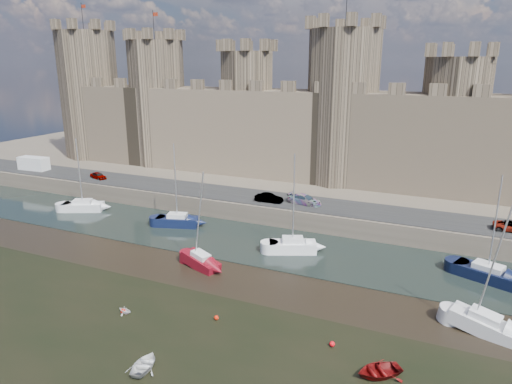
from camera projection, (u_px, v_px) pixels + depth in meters
ground at (144, 365)px, 32.54m from camera, size 160.00×160.00×0.00m
water_channel at (270, 245)px, 53.64m from camera, size 160.00×12.00×0.08m
quay at (343, 171)px, 84.98m from camera, size 160.00×60.00×2.50m
road at (298, 202)px, 61.75m from camera, size 160.00×7.00×0.10m
castle at (324, 122)px, 71.81m from camera, size 108.50×11.00×29.00m
car_0 at (98, 176)px, 73.93m from camera, size 3.56×2.23×1.13m
car_1 at (269, 198)px, 61.58m from camera, size 3.81×1.40×1.25m
car_2 at (305, 200)px, 60.77m from camera, size 4.80×2.44×1.33m
van at (34, 164)px, 79.87m from camera, size 5.49×2.50×2.34m
sailboat_0 at (83, 206)px, 65.86m from camera, size 6.04×4.33×10.55m
sailboat_1 at (177, 220)px, 59.71m from camera, size 5.83×3.60×10.93m
sailboat_2 at (293, 245)px, 51.47m from camera, size 5.64×3.97×11.35m
sailboat_3 at (488, 273)px, 44.88m from camera, size 6.53×4.44×10.68m
sailboat_4 at (201, 261)px, 47.81m from camera, size 4.79×3.08×10.44m
sailboat_5 at (484, 324)px, 36.24m from camera, size 5.55×3.39×11.21m
dinghy_2 at (145, 365)px, 32.09m from camera, size 2.69×3.32×0.61m
dinghy_3 at (125, 310)px, 39.08m from camera, size 1.25×1.08×0.66m
dinghy_4 at (379, 372)px, 31.32m from camera, size 4.10×4.03×0.69m
buoy_0 at (123, 311)px, 39.21m from camera, size 0.42×0.42×0.42m
buoy_1 at (216, 318)px, 38.19m from camera, size 0.41×0.41×0.41m
buoy_3 at (332, 344)px, 34.60m from camera, size 0.42×0.42×0.42m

